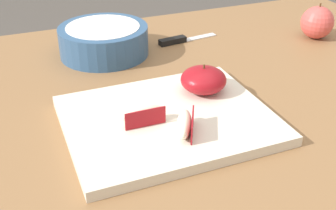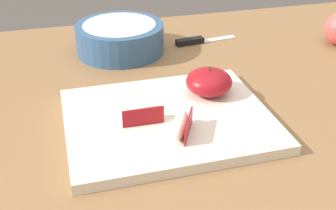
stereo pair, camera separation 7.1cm
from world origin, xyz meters
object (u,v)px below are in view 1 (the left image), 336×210
Objects in this scene: apple_wedge_near_knife at (143,115)px; ceramic_fruit_bowl at (104,40)px; apple_half_skin_up at (203,80)px; apple_wedge_right at (185,124)px; cutting_board at (168,120)px; paring_knife at (177,40)px; whole_apple_pink_lady at (317,22)px.

ceramic_fruit_bowl reaches higher than apple_wedge_near_knife.
apple_wedge_right is at bearing -127.57° from apple_half_skin_up.
apple_wedge_near_knife is at bearing -93.78° from ceramic_fruit_bowl.
ceramic_fruit_bowl is (-0.02, 0.33, 0.03)m from cutting_board.
apple_wedge_right is (0.01, -0.06, 0.03)m from cutting_board.
cutting_board is 0.34m from ceramic_fruit_bowl.
apple_wedge_near_knife is 0.45× the size of paring_knife.
apple_wedge_near_knife reaches higher than paring_knife.
apple_wedge_right is (-0.09, -0.11, -0.01)m from apple_half_skin_up.
apple_wedge_near_knife is at bearing -155.73° from apple_half_skin_up.
whole_apple_pink_lady is (0.40, 0.18, -0.00)m from apple_half_skin_up.
paring_knife is (0.07, 0.28, -0.04)m from apple_half_skin_up.
cutting_board is at bearing -115.49° from paring_knife.
apple_half_skin_up is at bearing 24.27° from apple_wedge_near_knife.
cutting_board reaches higher than paring_knife.
whole_apple_pink_lady is (0.50, 0.24, 0.03)m from cutting_board.
apple_half_skin_up reaches higher than cutting_board.
apple_wedge_right is at bearing -111.48° from paring_knife.
apple_wedge_near_knife is 0.36× the size of ceramic_fruit_bowl.
apple_wedge_right is 0.43m from paring_knife.
apple_half_skin_up is 0.44m from whole_apple_pink_lady.
apple_wedge_right reaches higher than cutting_board.
apple_wedge_right is 0.39m from ceramic_fruit_bowl.
paring_knife is (0.16, 0.34, -0.00)m from cutting_board.
apple_half_skin_up is at bearing 52.43° from apple_wedge_right.
cutting_board is at bearing -154.55° from whole_apple_pink_lady.
apple_half_skin_up is (0.09, 0.06, 0.03)m from cutting_board.
apple_half_skin_up is at bearing -67.23° from ceramic_fruit_bowl.
whole_apple_pink_lady is at bearing 24.10° from apple_half_skin_up.
cutting_board is at bearing 8.67° from apple_wedge_near_knife.
cutting_board is 2.13× the size of paring_knife.
apple_wedge_near_knife is 0.40m from paring_knife.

